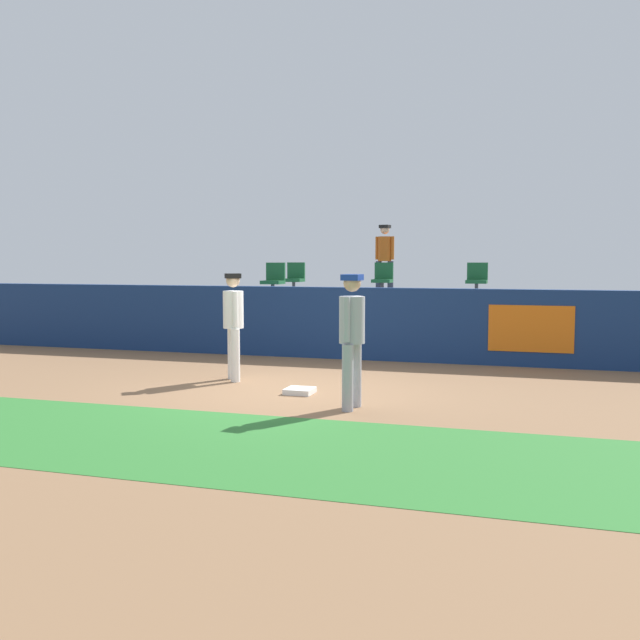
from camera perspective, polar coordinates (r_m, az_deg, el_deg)
ground_plane at (r=10.62m, az=-2.41°, el=-5.71°), size 60.00×60.00×0.00m
grass_foreground_strip at (r=7.83m, az=-10.20°, el=-9.55°), size 18.00×2.80×0.01m
first_base at (r=10.38m, az=-1.65°, el=-5.73°), size 0.40×0.40×0.08m
player_fielder_home at (r=11.49m, az=-6.98°, el=0.09°), size 0.46×0.56×1.73m
player_runner_visitor at (r=9.18m, az=2.59°, el=-0.92°), size 0.36×0.49×1.76m
field_wall at (r=13.94m, az=2.65°, el=-0.27°), size 18.00×0.26×1.42m
bleacher_platform at (r=16.45m, az=4.85°, el=-0.14°), size 18.00×4.80×1.06m
seat_back_center at (r=17.07m, az=5.09°, el=3.40°), size 0.45×0.44×0.84m
seat_front_left at (r=15.95m, az=-3.74°, el=3.32°), size 0.45×0.44×0.84m
seat_back_right at (r=16.74m, az=12.53°, el=3.29°), size 0.47×0.44×0.84m
seat_back_left at (r=17.68m, az=-2.06°, el=3.47°), size 0.46×0.44×0.84m
spectator_hooded at (r=17.87m, az=5.24°, el=5.25°), size 0.49×0.39×1.77m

